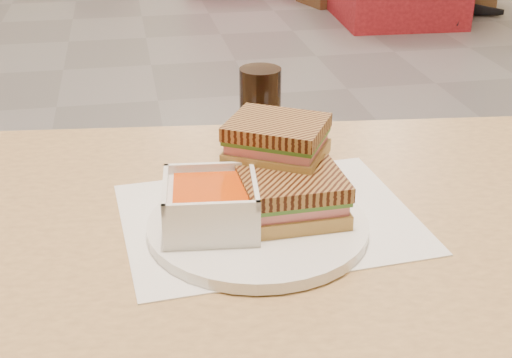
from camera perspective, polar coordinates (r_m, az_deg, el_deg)
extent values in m
cube|color=tan|center=(0.96, -2.91, -4.21)|extent=(1.27, 0.83, 0.03)
cylinder|color=tan|center=(1.53, 18.46, -9.68)|extent=(0.06, 0.06, 0.72)
cube|color=white|center=(0.96, 1.01, -3.16)|extent=(0.41, 0.33, 0.00)
cylinder|color=white|center=(0.92, 0.14, -3.83)|extent=(0.29, 0.29, 0.02)
cube|color=white|center=(0.89, -3.68, -2.42)|extent=(0.13, 0.13, 0.05)
cube|color=#E24409|center=(0.88, -3.73, -0.86)|extent=(0.10, 0.10, 0.01)
cube|color=white|center=(0.88, -0.12, -0.50)|extent=(0.02, 0.12, 0.01)
cube|color=white|center=(0.88, -7.35, -0.76)|extent=(0.02, 0.12, 0.01)
cube|color=white|center=(0.93, -3.82, 0.90)|extent=(0.12, 0.02, 0.01)
cube|color=white|center=(0.83, -3.64, -2.35)|extent=(0.12, 0.02, 0.01)
cube|color=#B08944|center=(0.92, 2.88, -2.46)|extent=(0.14, 0.11, 0.02)
cube|color=#C86C6D|center=(0.92, 2.91, -1.56)|extent=(0.13, 0.11, 0.01)
cube|color=#386B23|center=(0.91, 2.92, -1.01)|extent=(0.13, 0.11, 0.01)
cube|color=brown|center=(0.91, 2.94, -0.27)|extent=(0.14, 0.11, 0.02)
cube|color=#B08944|center=(0.96, 1.68, 2.12)|extent=(0.16, 0.15, 0.02)
cube|color=#C86C6D|center=(0.96, 1.69, 2.98)|extent=(0.15, 0.14, 0.01)
cube|color=#386B23|center=(0.95, 1.70, 3.50)|extent=(0.16, 0.15, 0.01)
cube|color=brown|center=(0.95, 1.71, 4.21)|extent=(0.16, 0.15, 0.02)
cylinder|color=black|center=(1.13, 0.34, 5.48)|extent=(0.07, 0.07, 0.14)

